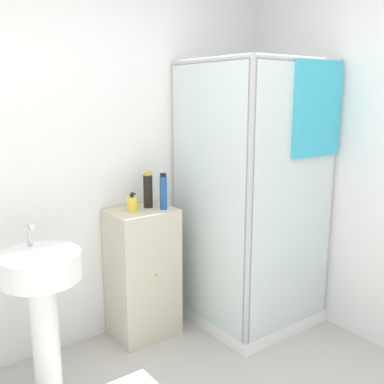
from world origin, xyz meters
name	(u,v)px	position (x,y,z in m)	size (l,w,h in m)	color
wall_back	(60,164)	(0.00, 1.70, 1.25)	(6.40, 0.06, 2.50)	white
shower_enclosure	(253,251)	(1.21, 1.17, 0.56)	(0.84, 0.87, 1.92)	white
vanity_cabinet	(143,273)	(0.46, 1.49, 0.46)	(0.44, 0.36, 0.92)	beige
sink	(42,293)	(-0.31, 1.24, 0.62)	(0.43, 0.43, 0.98)	white
soap_dispenser	(132,204)	(0.39, 1.49, 0.97)	(0.07, 0.07, 0.13)	yellow
shampoo_bottle_tall_black	(148,190)	(0.54, 1.52, 1.04)	(0.06, 0.06, 0.25)	black
shampoo_bottle_blue	(163,192)	(0.59, 1.41, 1.04)	(0.05, 0.05, 0.25)	#1E4C93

